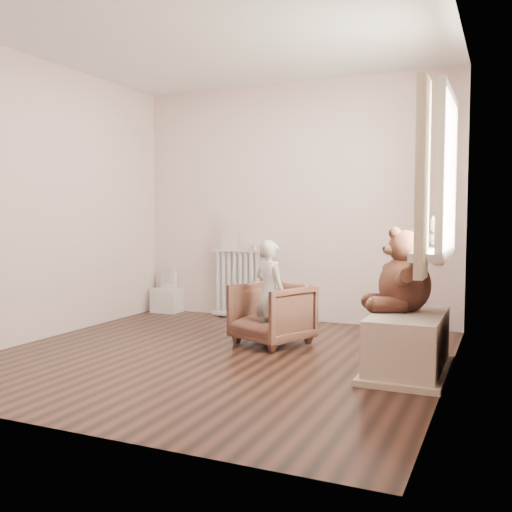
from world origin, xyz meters
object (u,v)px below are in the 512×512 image
at_px(radiator, 243,283).
at_px(plush_cat, 438,235).
at_px(toy_bench, 408,346).
at_px(teddy_bear, 405,280).
at_px(armchair, 272,314).
at_px(child, 270,292).
at_px(toy_vanity, 167,289).

xyz_separation_m(radiator, plush_cat, (2.21, -1.04, 0.61)).
height_order(toy_bench, plush_cat, plush_cat).
bearing_deg(teddy_bear, armchair, 140.20).
bearing_deg(plush_cat, armchair, -159.34).
relative_size(radiator, child, 0.85).
bearing_deg(toy_bench, plush_cat, 75.28).
bearing_deg(teddy_bear, toy_vanity, 131.28).
xyz_separation_m(teddy_bear, plush_cat, (0.19, 0.42, 0.33)).
bearing_deg(plush_cat, radiator, 173.01).
xyz_separation_m(toy_vanity, armchair, (1.80, -1.07, -0.00)).
height_order(toy_vanity, plush_cat, plush_cat).
distance_m(toy_bench, plush_cat, 0.97).
bearing_deg(plush_cat, toy_vanity, -179.29).
distance_m(child, teddy_bear, 1.28).
xyz_separation_m(child, plush_cat, (1.41, 0.11, 0.52)).
bearing_deg(teddy_bear, radiator, 120.80).
height_order(toy_vanity, child, child).
bearing_deg(plush_cat, toy_bench, -86.54).
xyz_separation_m(radiator, toy_bench, (2.07, -1.57, -0.19)).
distance_m(toy_bench, teddy_bear, 0.49).
height_order(child, teddy_bear, teddy_bear).
xyz_separation_m(radiator, teddy_bear, (2.02, -1.46, 0.28)).
xyz_separation_m(radiator, armchair, (0.80, -1.10, -0.12)).
bearing_deg(child, toy_bench, -174.71).
height_order(toy_vanity, teddy_bear, teddy_bear).
distance_m(radiator, armchair, 1.37).
bearing_deg(armchair, teddy_bear, 7.18).
bearing_deg(child, radiator, -31.56).
distance_m(radiator, plush_cat, 2.52).
bearing_deg(toy_bench, armchair, 159.67).
relative_size(radiator, plush_cat, 2.79).
bearing_deg(radiator, child, -55.18).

